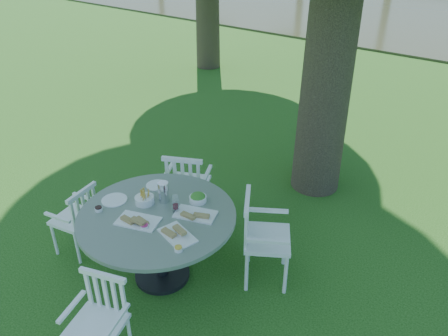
{
  "coord_description": "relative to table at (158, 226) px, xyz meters",
  "views": [
    {
      "loc": [
        2.5,
        -3.07,
        3.23
      ],
      "look_at": [
        0.0,
        0.2,
        0.85
      ],
      "focal_mm": 35.0,
      "sensor_mm": 36.0,
      "label": 1
    }
  ],
  "objects": [
    {
      "name": "chair_ne",
      "position": [
        0.77,
        0.59,
        -0.09
      ],
      "size": [
        0.64,
        0.65,
        0.95
      ],
      "rotation": [
        0.0,
        0.0,
        -4.16
      ],
      "color": "white",
      "rests_on": "ground"
    },
    {
      "name": "ground",
      "position": [
        0.04,
        0.79,
        -0.65
      ],
      "size": [
        140.0,
        140.0,
        0.0
      ],
      "primitive_type": "plane",
      "color": "#133F0D",
      "rests_on": "ground"
    },
    {
      "name": "tableware",
      "position": [
        -0.02,
        0.1,
        0.18
      ],
      "size": [
        1.21,
        0.85,
        0.21
      ],
      "color": "white",
      "rests_on": "table"
    },
    {
      "name": "chair_sw",
      "position": [
        -0.95,
        -0.24,
        -0.17
      ],
      "size": [
        0.46,
        0.48,
        0.82
      ],
      "rotation": [
        0.0,
        0.0,
        -1.38
      ],
      "color": "white",
      "rests_on": "ground"
    },
    {
      "name": "chair_nw",
      "position": [
        -0.42,
        0.87,
        -0.11
      ],
      "size": [
        0.61,
        0.6,
        0.92
      ],
      "rotation": [
        0.0,
        0.0,
        -2.68
      ],
      "color": "white",
      "rests_on": "ground"
    },
    {
      "name": "table",
      "position": [
        0.0,
        0.0,
        0.0
      ],
      "size": [
        1.51,
        1.51,
        0.78
      ],
      "color": "black",
      "rests_on": "ground"
    },
    {
      "name": "chair_se",
      "position": [
        0.28,
        -0.94,
        -0.17
      ],
      "size": [
        0.51,
        0.5,
        0.81
      ],
      "rotation": [
        0.0,
        0.0,
        0.32
      ],
      "color": "white",
      "rests_on": "ground"
    }
  ]
}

